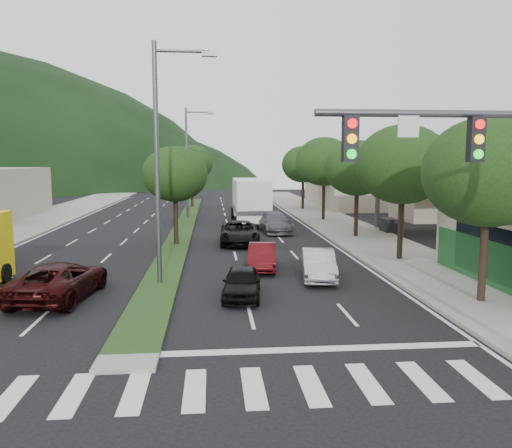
{
  "coord_description": "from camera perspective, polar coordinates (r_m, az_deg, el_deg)",
  "views": [
    {
      "loc": [
        2.24,
        -12.94,
        5.19
      ],
      "look_at": [
        4.28,
        10.06,
        2.3
      ],
      "focal_mm": 35.0,
      "sensor_mm": 36.0,
      "label": 1
    }
  ],
  "objects": [
    {
      "name": "ground",
      "position": [
        14.12,
        -14.3,
        -14.65
      ],
      "size": [
        160.0,
        160.0,
        0.0
      ],
      "primitive_type": "plane",
      "color": "black",
      "rests_on": "ground"
    },
    {
      "name": "sidewalk_right",
      "position": [
        39.63,
        9.98,
        -0.38
      ],
      "size": [
        5.0,
        90.0,
        0.15
      ],
      "primitive_type": "cube",
      "color": "gray",
      "rests_on": "ground"
    },
    {
      "name": "sidewalk_left",
      "position": [
        41.2,
        -26.73,
        -0.76
      ],
      "size": [
        6.0,
        90.0,
        0.15
      ],
      "primitive_type": "cube",
      "color": "gray",
      "rests_on": "ground"
    },
    {
      "name": "median",
      "position": [
        41.32,
        -8.14,
        -0.06
      ],
      "size": [
        1.6,
        56.0,
        0.12
      ],
      "primitive_type": "cube",
      "color": "#1B3613",
      "rests_on": "ground"
    },
    {
      "name": "crosswalk",
      "position": [
        12.31,
        -15.85,
        -18.05
      ],
      "size": [
        19.0,
        2.2,
        0.01
      ],
      "primitive_type": "cube",
      "color": "silver",
      "rests_on": "ground"
    },
    {
      "name": "traffic_signal",
      "position": [
        13.28,
        25.77,
        4.09
      ],
      "size": [
        6.12,
        0.4,
        7.0
      ],
      "color": "#47494C",
      "rests_on": "ground"
    },
    {
      "name": "gas_canopy",
      "position": [
        38.75,
        20.67,
        5.88
      ],
      "size": [
        12.2,
        8.2,
        5.25
      ],
      "color": "silver",
      "rests_on": "ground"
    },
    {
      "name": "bldg_right_far",
      "position": [
        59.55,
        11.82,
        4.5
      ],
      "size": [
        10.0,
        16.0,
        5.2
      ],
      "primitive_type": "cube",
      "color": "#C3B69B",
      "rests_on": "ground"
    },
    {
      "name": "tree_r_a",
      "position": [
        19.55,
        25.0,
        5.4
      ],
      "size": [
        4.6,
        4.6,
        6.63
      ],
      "color": "black",
      "rests_on": "sidewalk_right"
    },
    {
      "name": "tree_r_b",
      "position": [
        26.78,
        16.42,
        6.53
      ],
      "size": [
        4.8,
        4.8,
        6.94
      ],
      "color": "black",
      "rests_on": "sidewalk_right"
    },
    {
      "name": "tree_r_c",
      "position": [
        34.36,
        11.5,
        6.26
      ],
      "size": [
        4.4,
        4.4,
        6.48
      ],
      "color": "black",
      "rests_on": "sidewalk_right"
    },
    {
      "name": "tree_r_d",
      "position": [
        44.03,
        7.79,
        7.06
      ],
      "size": [
        5.0,
        5.0,
        7.17
      ],
      "color": "black",
      "rests_on": "sidewalk_right"
    },
    {
      "name": "tree_r_e",
      "position": [
        53.83,
        5.41,
        6.79
      ],
      "size": [
        4.6,
        4.6,
        6.71
      ],
      "color": "black",
      "rests_on": "sidewalk_right"
    },
    {
      "name": "tree_med_near",
      "position": [
        31.03,
        -9.25,
        5.64
      ],
      "size": [
        4.0,
        4.0,
        6.02
      ],
      "color": "black",
      "rests_on": "median"
    },
    {
      "name": "tree_med_far",
      "position": [
        56.98,
        -7.38,
        6.9
      ],
      "size": [
        4.8,
        4.8,
        6.94
      ],
      "color": "black",
      "rests_on": "median"
    },
    {
      "name": "streetlight_near",
      "position": [
        21.04,
        -10.72,
        8.09
      ],
      "size": [
        2.6,
        0.25,
        10.0
      ],
      "color": "#47494C",
      "rests_on": "ground"
    },
    {
      "name": "streetlight_mid",
      "position": [
        45.98,
        -7.67,
        7.57
      ],
      "size": [
        2.6,
        0.25,
        10.0
      ],
      "color": "#47494C",
      "rests_on": "ground"
    },
    {
      "name": "sedan_silver",
      "position": [
        22.34,
        7.14,
        -4.62
      ],
      "size": [
        1.92,
        4.14,
        1.31
      ],
      "primitive_type": "imported",
      "rotation": [
        0.0,
        0.0,
        -0.14
      ],
      "color": "#B8BBC1",
      "rests_on": "ground"
    },
    {
      "name": "suv_maroon",
      "position": [
        20.46,
        -21.51,
        -6.0
      ],
      "size": [
        3.01,
        5.4,
        1.43
      ],
      "primitive_type": "imported",
      "rotation": [
        0.0,
        0.0,
        3.01
      ],
      "color": "black",
      "rests_on": "ground"
    },
    {
      "name": "car_queue_a",
      "position": [
        19.22,
        -1.64,
        -6.69
      ],
      "size": [
        1.75,
        3.62,
        1.19
      ],
      "primitive_type": "imported",
      "rotation": [
        0.0,
        0.0,
        -0.1
      ],
      "color": "black",
      "rests_on": "ground"
    },
    {
      "name": "car_queue_b",
      "position": [
        36.76,
        2.19,
        0.17
      ],
      "size": [
        2.35,
        5.14,
        1.46
      ],
      "primitive_type": "imported",
      "rotation": [
        0.0,
        0.0,
        0.06
      ],
      "color": "#535459",
      "rests_on": "ground"
    },
    {
      "name": "car_queue_c",
      "position": [
        24.19,
        0.71,
        -3.74
      ],
      "size": [
        1.75,
        3.91,
        1.25
      ],
      "primitive_type": "imported",
      "rotation": [
        0.0,
        0.0,
        -0.12
      ],
      "color": "#550E13",
      "rests_on": "ground"
    },
    {
      "name": "car_queue_d",
      "position": [
        31.56,
        -1.88,
        -1.0
      ],
      "size": [
        2.6,
        5.29,
        1.44
      ],
      "primitive_type": "imported",
      "rotation": [
        0.0,
        0.0,
        -0.04
      ],
      "color": "black",
      "rests_on": "ground"
    },
    {
      "name": "motorhome",
      "position": [
        42.43,
        -0.65,
        2.79
      ],
      "size": [
        3.1,
        9.66,
        3.69
      ],
      "rotation": [
        0.0,
        0.0,
        -0.01
      ],
      "color": "silver",
      "rests_on": "ground"
    }
  ]
}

